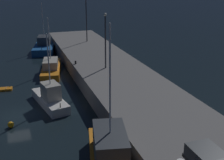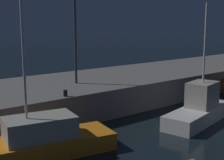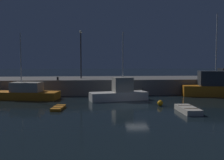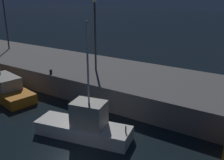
# 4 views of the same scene
# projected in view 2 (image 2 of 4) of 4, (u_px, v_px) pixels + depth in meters

# --- Properties ---
(pier_quay) EXTENTS (72.10, 9.98, 2.28)m
(pier_quay) POSITION_uv_depth(u_px,v_px,m) (130.00, 85.00, 32.61)
(pier_quay) COLOR slate
(pier_quay) RESTS_ON ground
(fishing_boat_white) EXTENTS (9.80, 4.47, 8.65)m
(fishing_boat_white) POSITION_uv_depth(u_px,v_px,m) (33.00, 142.00, 18.11)
(fishing_boat_white) COLOR orange
(fishing_boat_white) RESTS_ON ground
(fishing_boat_orange) EXTENTS (7.67, 3.67, 8.72)m
(fishing_boat_orange) POSITION_uv_depth(u_px,v_px,m) (200.00, 108.00, 24.46)
(fishing_boat_orange) COLOR silver
(fishing_boat_orange) RESTS_ON ground
(lamp_post_east) EXTENTS (0.44, 0.44, 7.63)m
(lamp_post_east) POSITION_uv_depth(u_px,v_px,m) (75.00, 29.00, 26.71)
(lamp_post_east) COLOR #38383D
(lamp_post_east) RESTS_ON pier_quay
(bollard_west) EXTENTS (0.28, 0.28, 0.45)m
(bollard_west) POSITION_uv_depth(u_px,v_px,m) (65.00, 93.00, 22.70)
(bollard_west) COLOR black
(bollard_west) RESTS_ON pier_quay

